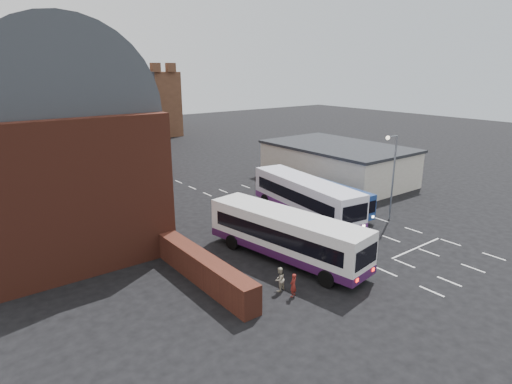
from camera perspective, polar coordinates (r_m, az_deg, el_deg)
ground at (r=31.88m, az=11.15°, el=-7.82°), size 180.00×180.00×0.00m
railway_station at (r=40.76m, az=-28.00°, el=7.05°), size 12.00×28.00×16.00m
forecourt_wall at (r=26.90m, az=-6.92°, el=-10.24°), size 1.20×10.00×1.80m
cream_building at (r=50.81m, az=10.72°, el=3.87°), size 10.40×16.40×4.25m
brick_terrace at (r=67.26m, az=-23.71°, el=8.69°), size 22.00×10.00×11.00m
castle_keep at (r=89.69m, az=-19.55°, el=11.03°), size 22.00×22.00×12.00m
bus_white_outbound at (r=29.49m, az=4.03°, el=-5.42°), size 4.69×12.52×3.34m
bus_white_inbound at (r=37.98m, az=6.61°, el=-0.39°), size 4.44×12.80×3.42m
bus_blue at (r=39.76m, az=9.49°, el=-0.47°), size 2.82×9.65×2.60m
bus_red_double at (r=56.67m, az=-14.29°, el=4.99°), size 3.43×10.63×4.18m
street_lamp at (r=37.92m, az=17.70°, el=2.85°), size 1.54×0.33×7.52m
pedestrian_red at (r=25.46m, az=4.98°, el=-12.27°), size 0.60×0.48×1.44m
pedestrian_beige at (r=25.97m, az=3.16°, el=-11.54°), size 0.82×0.69×1.50m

